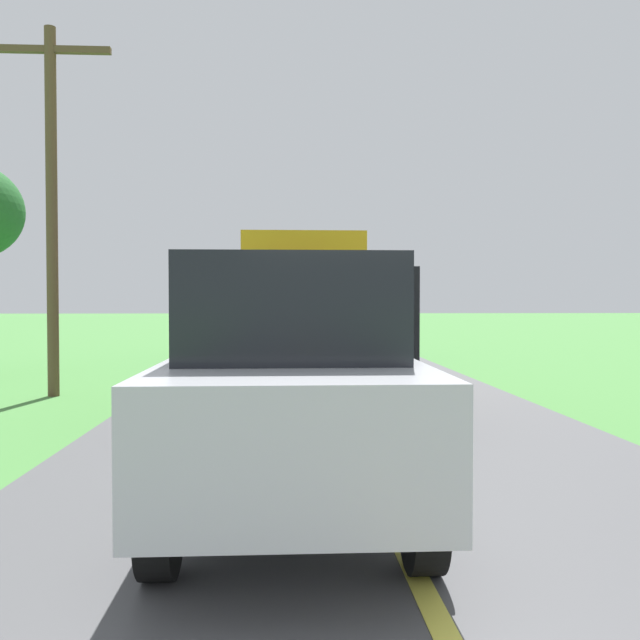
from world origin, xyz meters
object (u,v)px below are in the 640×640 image
object	(u,v)px
utility_pole_roadside	(52,196)
following_car	(291,383)
banana_truck_far	(293,309)
banana_truck_near	(304,315)

from	to	relation	value
utility_pole_roadside	following_car	world-z (taller)	utility_pole_roadside
banana_truck_far	utility_pole_roadside	size ratio (longest dim) A/B	0.89
following_car	utility_pole_roadside	bearing A→B (deg)	120.11
banana_truck_near	banana_truck_far	distance (m)	9.88
banana_truck_near	utility_pole_roadside	size ratio (longest dim) A/B	0.89
following_car	banana_truck_far	bearing A→B (deg)	89.17
banana_truck_near	utility_pole_roadside	bearing A→B (deg)	163.78
banana_truck_near	following_car	size ratio (longest dim) A/B	1.42
utility_pole_roadside	following_car	size ratio (longest dim) A/B	1.60
banana_truck_near	banana_truck_far	bearing A→B (deg)	90.34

